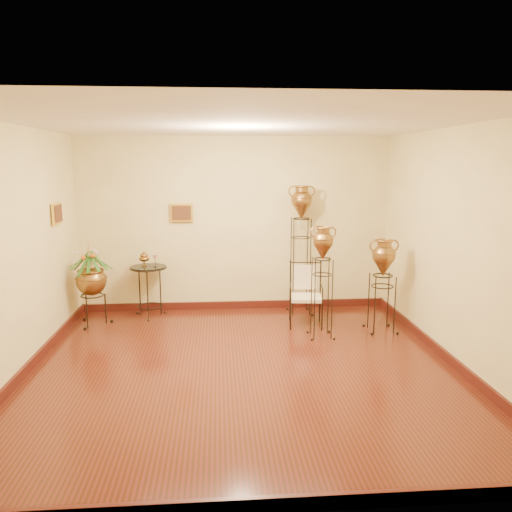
{
  "coord_description": "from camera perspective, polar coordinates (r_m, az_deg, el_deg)",
  "views": [
    {
      "loc": [
        -0.28,
        -5.52,
        2.37
      ],
      "look_at": [
        0.25,
        1.3,
        1.1
      ],
      "focal_mm": 35.0,
      "sensor_mm": 36.0,
      "label": 1
    }
  ],
  "objects": [
    {
      "name": "side_table",
      "position": [
        7.99,
        -12.11,
        -3.86
      ],
      "size": [
        0.59,
        0.59,
        1.01
      ],
      "rotation": [
        0.0,
        0.0,
        0.07
      ],
      "color": "black",
      "rests_on": "ground"
    },
    {
      "name": "ground",
      "position": [
        6.01,
        -1.46,
        -12.69
      ],
      "size": [
        5.0,
        5.0,
        0.0
      ],
      "primitive_type": "plane",
      "color": "#591B15",
      "rests_on": "ground"
    },
    {
      "name": "amphora_short",
      "position": [
        7.31,
        14.24,
        -3.23
      ],
      "size": [
        0.42,
        0.42,
        1.36
      ],
      "rotation": [
        0.0,
        0.0,
        0.02
      ],
      "color": "black",
      "rests_on": "ground"
    },
    {
      "name": "room_shell",
      "position": [
        5.57,
        -1.6,
        3.95
      ],
      "size": [
        5.02,
        5.02,
        2.81
      ],
      "color": "#F1EA9B",
      "rests_on": "ground"
    },
    {
      "name": "planter_urn",
      "position": [
        7.74,
        -18.33,
        -2.3
      ],
      "size": [
        0.88,
        0.88,
        1.3
      ],
      "rotation": [
        0.0,
        0.0,
        0.32
      ],
      "color": "black",
      "rests_on": "ground"
    },
    {
      "name": "armchair",
      "position": [
        7.39,
        5.72,
        -4.47
      ],
      "size": [
        0.58,
        0.55,
        0.93
      ],
      "rotation": [
        0.0,
        0.0,
        -0.13
      ],
      "color": "black",
      "rests_on": "ground"
    },
    {
      "name": "amphora_mid",
      "position": [
        6.87,
        7.55,
        -2.89
      ],
      "size": [
        0.35,
        0.35,
        1.56
      ],
      "rotation": [
        0.0,
        0.0,
        0.0
      ],
      "color": "black",
      "rests_on": "ground"
    },
    {
      "name": "amphora_tall",
      "position": [
        7.89,
        5.13,
        0.86
      ],
      "size": [
        0.48,
        0.48,
        2.06
      ],
      "rotation": [
        0.0,
        0.0,
        0.21
      ],
      "color": "black",
      "rests_on": "ground"
    }
  ]
}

